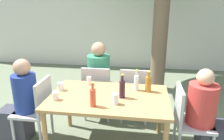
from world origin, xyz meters
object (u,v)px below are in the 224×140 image
Objects in this scene: patio_chair_3 at (134,92)px; patio_chair_0 at (37,107)px; wine_bottle_1 at (122,89)px; drinking_glass_0 at (55,96)px; person_seated_0 at (21,105)px; drinking_glass_3 at (89,81)px; person_seated_1 at (208,120)px; soda_bottle_2 at (93,97)px; water_bottle_3 at (136,82)px; person_seated_2 at (100,81)px; dining_table_front at (109,102)px; amber_bottle_0 at (148,84)px; patio_chair_1 at (187,118)px; drinking_glass_2 at (61,86)px; drinking_glass_1 at (116,99)px; patio_chair_2 at (97,90)px.

patio_chair_0 is at bearing 29.00° from patio_chair_3.
wine_bottle_1 is 0.81m from drinking_glass_0.
drinking_glass_3 is at bearing 111.63° from person_seated_0.
person_seated_1 is 3.96× the size of soda_bottle_2.
patio_chair_3 is 3.16× the size of water_bottle_3.
patio_chair_3 is 0.64m from person_seated_2.
person_seated_2 reaches higher than dining_table_front.
amber_bottle_0 is (0.79, -0.72, 0.28)m from person_seated_2.
person_seated_0 is (-2.20, -0.00, 0.01)m from patio_chair_1.
person_seated_2 is 0.94m from drinking_glass_2.
water_bottle_3 is 0.50m from drinking_glass_1.
soda_bottle_2 reaches higher than drinking_glass_2.
patio_chair_3 is 0.98m from drinking_glass_1.
drinking_glass_1 is at bearing 109.94° from person_seated_2.
dining_table_front is 0.78m from patio_chair_2.
patio_chair_1 is 0.88m from wine_bottle_1.
wine_bottle_1 is 0.85m from drinking_glass_2.
patio_chair_2 is (0.68, 0.71, 0.00)m from patio_chair_0.
dining_table_front is 5.32× the size of amber_bottle_0.
patio_chair_2 reaches higher than drinking_glass_1.
patio_chair_3 is at bearing -180.00° from patio_chair_2.
patio_chair_0 is 1.46m from patio_chair_3.
soda_bottle_2 is at bearing -140.37° from amber_bottle_0.
dining_table_front is 0.99m from patio_chair_1.
drinking_glass_1 is (1.34, -0.20, 0.28)m from person_seated_0.
drinking_glass_2 is at bearing 100.07° from person_seated_0.
person_seated_0 is 4.06× the size of soda_bottle_2.
person_seated_1 is 0.98m from water_bottle_3.
drinking_glass_3 is at bearing 75.15° from patio_chair_1.
person_seated_0 is (-1.22, -0.00, -0.14)m from dining_table_front.
patio_chair_3 is 3.24× the size of amber_bottle_0.
dining_table_front is at bearing 119.35° from drinking_glass_1.
person_seated_0 reaches higher than soda_bottle_2.
patio_chair_1 is 1.63m from drinking_glass_0.
amber_bottle_0 is at bearing 98.58° from patio_chair_0.
person_seated_1 is 9.93× the size of drinking_glass_3.
wine_bottle_1 is 3.02× the size of drinking_glass_0.
drinking_glass_2 is at bearing 86.57° from patio_chair_1.
water_bottle_3 is (-0.65, 0.24, 0.34)m from patio_chair_1.
patio_chair_1 is 0.94m from drinking_glass_1.
soda_bottle_2 reaches higher than patio_chair_1.
patio_chair_0 is (-0.98, 0.00, -0.15)m from dining_table_front.
person_seated_1 reaches higher than dining_table_front.
patio_chair_0 is 9.08× the size of drinking_glass_0.
drinking_glass_2 is at bearing 172.13° from wine_bottle_1.
person_seated_1 is 4.10× the size of amber_bottle_0.
drinking_glass_0 is at bearing 44.61° from patio_chair_3.
drinking_glass_2 is (-0.37, -0.84, 0.22)m from person_seated_2.
person_seated_1 is at bearing 90.00° from person_seated_0.
patio_chair_2 is 1.00m from drinking_glass_0.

